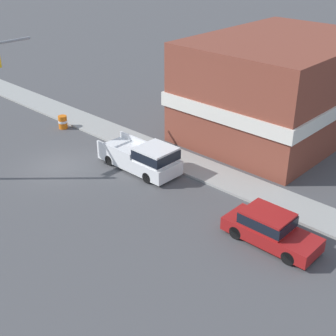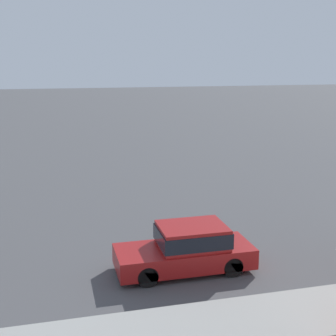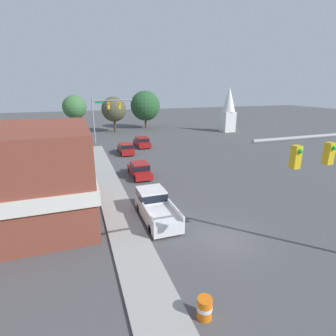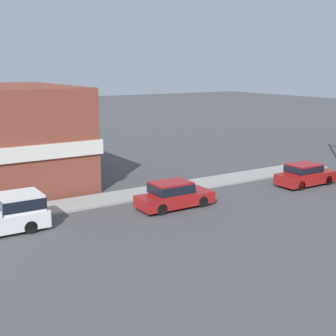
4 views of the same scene
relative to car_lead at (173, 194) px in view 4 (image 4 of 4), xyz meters
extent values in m
cylinder|color=black|center=(-0.79, 1.52, -0.48)|extent=(0.22, 0.66, 0.66)
cylinder|color=black|center=(0.79, 1.52, -0.48)|extent=(0.22, 0.66, 0.66)
cylinder|color=black|center=(-0.79, -1.28, -0.48)|extent=(0.22, 0.66, 0.66)
cylinder|color=black|center=(0.79, -1.28, -0.48)|extent=(0.22, 0.66, 0.66)
cube|color=maroon|center=(0.00, 0.12, -0.30)|extent=(1.80, 4.52, 0.66)
cube|color=maroon|center=(0.00, -0.15, 0.39)|extent=(1.66, 2.17, 0.72)
cube|color=black|center=(0.00, -0.15, 0.39)|extent=(1.68, 2.26, 0.51)
cylinder|color=black|center=(-0.32, 11.93, -0.48)|extent=(0.22, 0.66, 0.66)
cylinder|color=black|center=(1.24, 11.93, -0.48)|extent=(0.22, 0.66, 0.66)
cylinder|color=black|center=(-0.32, 9.25, -0.48)|extent=(0.22, 0.66, 0.66)
cylinder|color=black|center=(1.24, 9.25, -0.48)|extent=(0.22, 0.66, 0.66)
cube|color=maroon|center=(0.46, 10.59, -0.27)|extent=(1.79, 4.33, 0.72)
cube|color=maroon|center=(0.46, 10.33, 0.41)|extent=(1.65, 2.08, 0.62)
cube|color=black|center=(0.46, 10.33, 0.41)|extent=(1.66, 2.16, 0.44)
cylinder|color=black|center=(-2.02, -8.23, -0.48)|extent=(0.22, 0.66, 0.66)
cylinder|color=black|center=(-0.17, -8.23, -0.48)|extent=(0.22, 0.66, 0.66)
cube|color=white|center=(-1.10, -8.43, 0.63)|extent=(1.97, 2.04, 0.81)
cube|color=black|center=(-1.10, -8.43, 0.63)|extent=(1.99, 2.13, 0.57)
camera|label=1|loc=(16.34, 8.83, 12.39)|focal=50.00mm
camera|label=2|loc=(-13.79, 4.20, 6.06)|focal=50.00mm
camera|label=3|loc=(-6.03, -26.25, 8.45)|focal=28.00mm
camera|label=4|loc=(21.79, -14.17, 7.22)|focal=50.00mm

